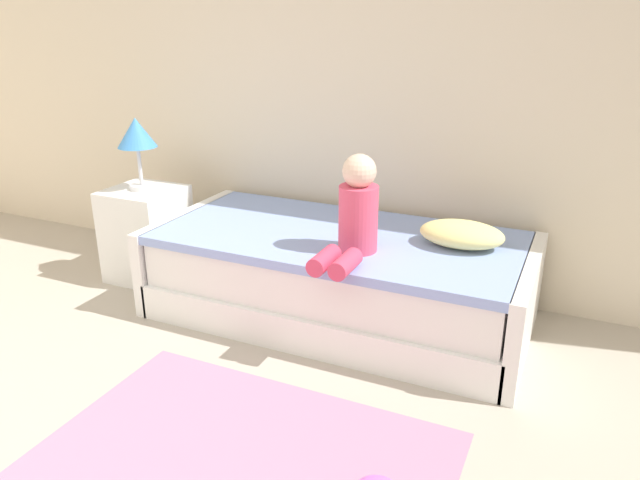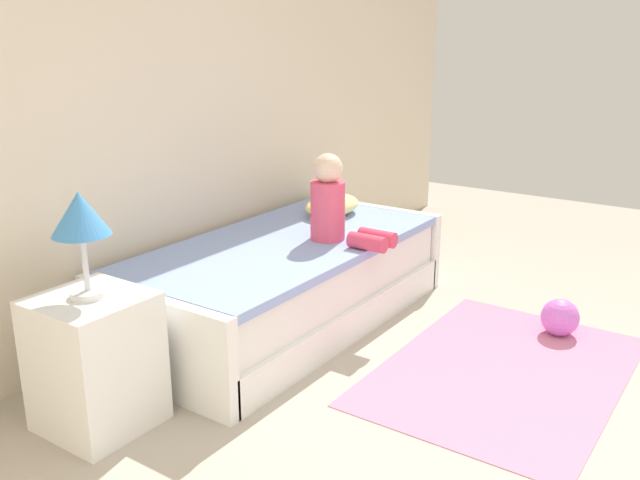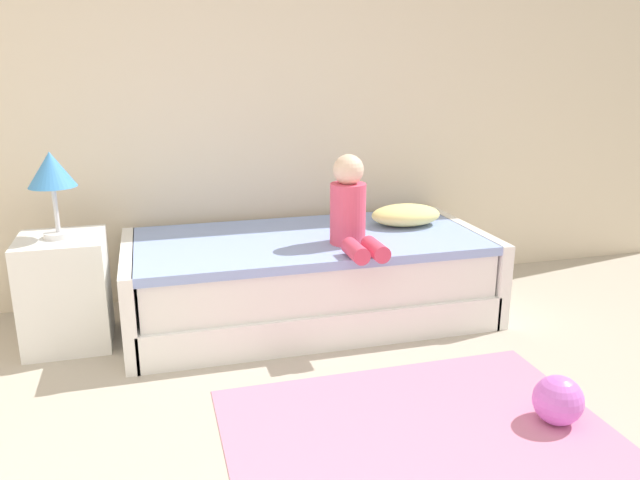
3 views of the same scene
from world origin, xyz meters
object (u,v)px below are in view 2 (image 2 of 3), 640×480
(table_lamp, at_px, (80,219))
(child_figure, at_px, (335,206))
(nightstand, at_px, (96,362))
(toy_ball, at_px, (560,317))
(bed, at_px, (285,282))
(pillow, at_px, (332,205))

(table_lamp, bearing_deg, child_figure, -8.35)
(nightstand, bearing_deg, child_figure, -8.35)
(nightstand, distance_m, table_lamp, 0.64)
(nightstand, xyz_separation_m, toy_ball, (2.08, -1.40, -0.19))
(toy_ball, bearing_deg, nightstand, 146.07)
(bed, relative_size, toy_ball, 9.93)
(nightstand, bearing_deg, bed, 0.16)
(table_lamp, height_order, toy_ball, table_lamp)
(pillow, bearing_deg, bed, -171.29)
(child_figure, height_order, pillow, child_figure)
(toy_ball, bearing_deg, bed, 117.44)
(nightstand, height_order, table_lamp, table_lamp)
(table_lamp, height_order, child_figure, table_lamp)
(child_figure, relative_size, pillow, 1.16)
(pillow, bearing_deg, table_lamp, -177.03)
(bed, height_order, pillow, pillow)
(bed, bearing_deg, table_lamp, -179.84)
(bed, distance_m, table_lamp, 1.52)
(nightstand, bearing_deg, toy_ball, -33.93)
(child_figure, relative_size, toy_ball, 2.40)
(bed, height_order, child_figure, child_figure)
(nightstand, xyz_separation_m, pillow, (2.00, 0.10, 0.26))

